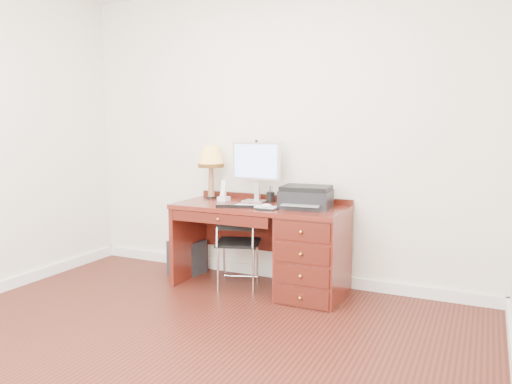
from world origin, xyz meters
The scene contains 12 objects.
ground centered at (0.00, 0.00, 0.00)m, with size 4.00×4.00×0.00m, color #36120C.
room_shell centered at (0.00, 0.63, 0.05)m, with size 4.00×4.00×4.00m.
desk centered at (0.32, 1.40, 0.41)m, with size 1.50×0.67×0.75m.
monitor centered at (-0.11, 1.56, 1.09)m, with size 0.47×0.16×0.54m.
keyboard centered at (0.02, 1.26, 0.76)m, with size 0.37×0.11×0.01m, color white.
mouse_pad centered at (0.14, 1.23, 0.76)m, with size 0.21×0.21×0.04m.
printer centered at (0.41, 1.44, 0.84)m, with size 0.44×0.36×0.18m.
leg_lamp centered at (-0.59, 1.57, 1.12)m, with size 0.24×0.24×0.50m.
phone centered at (-0.40, 1.47, 0.81)m, with size 0.10×0.10×0.19m.
pen_cup centered at (0.02, 1.58, 0.80)m, with size 0.07×0.07×0.09m, color black.
chair centered at (-0.18, 1.27, 0.47)m, with size 0.46×0.47×0.77m.
equipment_box centered at (-0.83, 1.50, 0.16)m, with size 0.28×0.28×0.33m, color black.
Camera 1 is at (1.78, -2.51, 1.44)m, focal length 35.00 mm.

